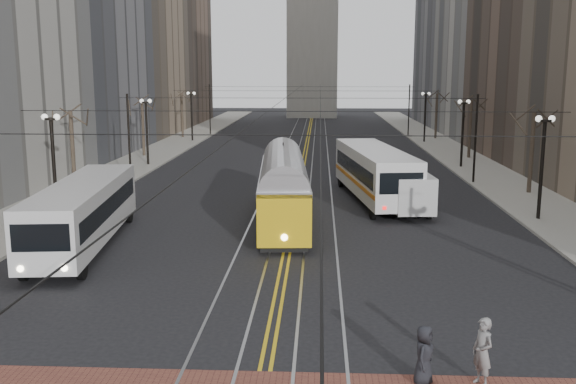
# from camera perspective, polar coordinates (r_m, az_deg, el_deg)

# --- Properties ---
(ground) EXTENTS (260.00, 260.00, 0.00)m
(ground) POSITION_cam_1_polar(r_m,az_deg,el_deg) (19.43, -1.81, -14.36)
(ground) COLOR black
(ground) RESTS_ON ground
(sidewalk_left) EXTENTS (5.00, 140.00, 0.15)m
(sidewalk_left) POSITION_cam_1_polar(r_m,az_deg,el_deg) (65.19, -11.84, 3.26)
(sidewalk_left) COLOR gray
(sidewalk_left) RESTS_ON ground
(sidewalk_right) EXTENTS (5.00, 140.00, 0.15)m
(sidewalk_right) POSITION_cam_1_polar(r_m,az_deg,el_deg) (64.51, 14.94, 3.05)
(sidewalk_right) COLOR gray
(sidewalk_right) RESTS_ON ground
(streetcar_rails) EXTENTS (4.80, 130.00, 0.02)m
(streetcar_rails) POSITION_cam_1_polar(r_m,az_deg,el_deg) (63.10, 1.48, 3.18)
(streetcar_rails) COLOR gray
(streetcar_rails) RESTS_ON ground
(centre_lines) EXTENTS (0.42, 130.00, 0.01)m
(centre_lines) POSITION_cam_1_polar(r_m,az_deg,el_deg) (63.10, 1.48, 3.18)
(centre_lines) COLOR gold
(centre_lines) RESTS_ON ground
(lamp_posts) EXTENTS (27.60, 57.20, 5.60)m
(lamp_posts) POSITION_cam_1_polar(r_m,az_deg,el_deg) (46.64, 1.02, 3.99)
(lamp_posts) COLOR black
(lamp_posts) RESTS_ON ground
(street_trees) EXTENTS (31.68, 53.28, 5.60)m
(street_trees) POSITION_cam_1_polar(r_m,az_deg,el_deg) (53.10, 1.24, 4.80)
(street_trees) COLOR #382D23
(street_trees) RESTS_ON ground
(trolley_wires) EXTENTS (25.96, 120.00, 6.60)m
(trolley_wires) POSITION_cam_1_polar(r_m,az_deg,el_deg) (52.59, 1.23, 5.81)
(trolley_wires) COLOR black
(trolley_wires) RESTS_ON ground
(transit_bus) EXTENTS (3.81, 12.53, 3.08)m
(transit_bus) POSITION_cam_1_polar(r_m,az_deg,el_deg) (31.78, -17.70, -1.98)
(transit_bus) COLOR silver
(transit_bus) RESTS_ON ground
(streetcar) EXTENTS (3.32, 13.48, 3.15)m
(streetcar) POSITION_cam_1_polar(r_m,az_deg,el_deg) (35.19, -0.42, -0.22)
(streetcar) COLOR gold
(streetcar) RESTS_ON ground
(rear_bus) EXTENTS (4.61, 13.21, 3.38)m
(rear_bus) POSITION_cam_1_polar(r_m,az_deg,el_deg) (41.53, 7.68, 1.52)
(rear_bus) COLOR silver
(rear_bus) RESTS_ON ground
(cargo_van) EXTENTS (2.53, 5.72, 2.47)m
(cargo_van) POSITION_cam_1_polar(r_m,az_deg,el_deg) (38.23, 10.59, -0.05)
(cargo_van) COLOR #B9B9B9
(cargo_van) RESTS_ON ground
(sedan_grey) EXTENTS (2.54, 5.17, 1.70)m
(sedan_grey) POSITION_cam_1_polar(r_m,az_deg,el_deg) (50.60, 5.68, 2.23)
(sedan_grey) COLOR #43454C
(sedan_grey) RESTS_ON ground
(sedan_silver) EXTENTS (2.00, 4.38, 1.39)m
(sedan_silver) POSITION_cam_1_polar(r_m,az_deg,el_deg) (57.71, 5.34, 3.12)
(sedan_silver) COLOR #9FA0A7
(sedan_silver) RESTS_ON ground
(pedestrian_a) EXTENTS (0.78, 0.93, 1.63)m
(pedestrian_a) POSITION_cam_1_polar(r_m,az_deg,el_deg) (17.89, 12.00, -13.98)
(pedestrian_a) COLOR black
(pedestrian_a) RESTS_ON crosswalk_band
(pedestrian_b) EXTENTS (0.69, 0.81, 1.87)m
(pedestrian_b) POSITION_cam_1_polar(r_m,az_deg,el_deg) (18.15, 16.91, -13.45)
(pedestrian_b) COLOR slate
(pedestrian_b) RESTS_ON crosswalk_band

